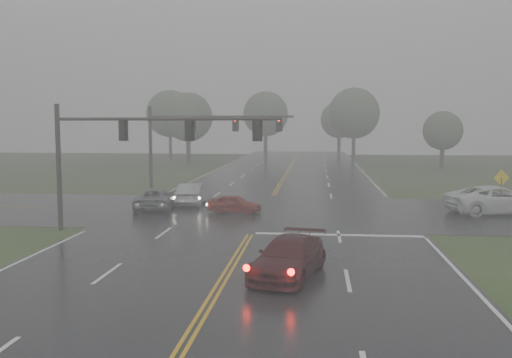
# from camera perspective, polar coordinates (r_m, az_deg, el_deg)

# --- Properties ---
(ground) EXTENTS (180.00, 180.00, 0.00)m
(ground) POSITION_cam_1_polar(r_m,az_deg,el_deg) (15.84, -6.70, -15.48)
(ground) COLOR #2A3E1A
(ground) RESTS_ON ground
(main_road) EXTENTS (18.00, 160.00, 0.02)m
(main_road) POSITION_cam_1_polar(r_m,az_deg,el_deg) (35.03, 0.53, -3.73)
(main_road) COLOR black
(main_road) RESTS_ON ground
(cross_street) EXTENTS (120.00, 14.00, 0.02)m
(cross_street) POSITION_cam_1_polar(r_m,az_deg,el_deg) (37.00, 0.82, -3.23)
(cross_street) COLOR black
(cross_street) RESTS_ON ground
(stop_bar) EXTENTS (8.50, 0.50, 0.01)m
(stop_bar) POSITION_cam_1_polar(r_m,az_deg,el_deg) (29.39, 8.27, -5.61)
(stop_bar) COLOR white
(stop_bar) RESTS_ON ground
(sedan_maroon) EXTENTS (3.14, 5.29, 1.44)m
(sedan_maroon) POSITION_cam_1_polar(r_m,az_deg,el_deg) (21.50, 3.28, -9.74)
(sedan_maroon) COLOR #3B0A0E
(sedan_maroon) RESTS_ON ground
(sedan_red) EXTENTS (3.62, 1.96, 1.17)m
(sedan_red) POSITION_cam_1_polar(r_m,az_deg,el_deg) (36.12, -2.16, -3.45)
(sedan_red) COLOR maroon
(sedan_red) RESTS_ON ground
(sedan_silver) EXTENTS (1.88, 4.70, 1.52)m
(sedan_silver) POSITION_cam_1_polar(r_m,az_deg,el_deg) (40.13, -6.42, -2.57)
(sedan_silver) COLOR #9A9CA1
(sedan_silver) RESTS_ON ground
(car_grey) EXTENTS (2.82, 5.27, 1.41)m
(car_grey) POSITION_cam_1_polar(r_m,az_deg,el_deg) (38.35, -9.88, -3.00)
(car_grey) COLOR slate
(car_grey) RESTS_ON ground
(pickup_white) EXTENTS (6.85, 4.47, 1.75)m
(pickup_white) POSITION_cam_1_polar(r_m,az_deg,el_deg) (38.91, 22.95, -3.24)
(pickup_white) COLOR white
(pickup_white) RESTS_ON ground
(signal_gantry_near) EXTENTS (11.84, 0.29, 6.69)m
(signal_gantry_near) POSITION_cam_1_polar(r_m,az_deg,el_deg) (30.39, -12.99, 3.60)
(signal_gantry_near) COLOR black
(signal_gantry_near) RESTS_ON ground
(signal_gantry_far) EXTENTS (11.85, 0.36, 7.04)m
(signal_gantry_far) POSITION_cam_1_polar(r_m,az_deg,el_deg) (46.60, -6.25, 4.65)
(signal_gantry_far) COLOR black
(signal_gantry_far) RESTS_ON ground
(sign_diamond_east) EXTENTS (1.09, 0.32, 2.69)m
(sign_diamond_east) POSITION_cam_1_polar(r_m,az_deg,el_deg) (40.49, 23.33, -0.34)
(sign_diamond_east) COLOR black
(sign_diamond_east) RESTS_ON ground
(tree_nw_a) EXTENTS (6.72, 6.72, 9.88)m
(tree_nw_a) POSITION_cam_1_polar(r_m,az_deg,el_deg) (78.93, -6.81, 6.16)
(tree_nw_a) COLOR #2F251E
(tree_nw_a) RESTS_ON ground
(tree_ne_a) EXTENTS (7.34, 7.34, 10.78)m
(tree_ne_a) POSITION_cam_1_polar(r_m,az_deg,el_deg) (83.65, 9.78, 6.50)
(tree_ne_a) COLOR #2F251E
(tree_ne_a) RESTS_ON ground
(tree_n_mid) EXTENTS (7.40, 7.40, 10.87)m
(tree_n_mid) POSITION_cam_1_polar(r_m,az_deg,el_deg) (94.26, 0.97, 6.51)
(tree_n_mid) COLOR #2F251E
(tree_n_mid) RESTS_ON ground
(tree_e_near) EXTENTS (4.91, 4.91, 7.21)m
(tree_e_near) POSITION_cam_1_polar(r_m,az_deg,el_deg) (75.23, 18.18, 4.61)
(tree_e_near) COLOR #2F251E
(tree_e_near) RESTS_ON ground
(tree_nw_b) EXTENTS (7.40, 7.40, 10.86)m
(tree_nw_b) POSITION_cam_1_polar(r_m,az_deg,el_deg) (90.94, -8.59, 6.48)
(tree_nw_b) COLOR #2F251E
(tree_nw_b) RESTS_ON ground
(tree_n_far) EXTENTS (6.49, 6.49, 9.54)m
(tree_n_far) POSITION_cam_1_polar(r_m,az_deg,el_deg) (101.34, 8.32, 5.89)
(tree_n_far) COLOR #2F251E
(tree_n_far) RESTS_ON ground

